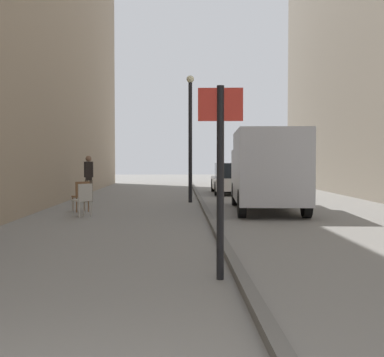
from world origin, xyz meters
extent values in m
plane|color=gray|center=(0.00, 12.00, 0.00)|extent=(80.00, 80.00, 0.00)
cube|color=#615F5B|center=(1.58, 12.00, 0.06)|extent=(0.16, 40.00, 0.12)
cylinder|color=brown|center=(-2.79, 16.97, 0.42)|extent=(0.12, 0.12, 0.83)
cylinder|color=brown|center=(-2.63, 17.03, 0.42)|extent=(0.12, 0.12, 0.83)
cube|color=black|center=(-2.71, 17.00, 1.18)|extent=(0.28, 0.25, 0.71)
cylinder|color=black|center=(-2.83, 16.96, 1.24)|extent=(0.10, 0.10, 0.60)
cylinder|color=black|center=(-2.59, 17.04, 1.24)|extent=(0.10, 0.10, 0.60)
sphere|color=brown|center=(-2.71, 17.00, 1.65)|extent=(0.23, 0.23, 0.23)
cube|color=#B7B7BC|center=(3.46, 12.69, 1.41)|extent=(2.22, 4.00, 2.15)
cube|color=#B7B7BC|center=(3.63, 15.38, 1.15)|extent=(2.07, 1.63, 1.61)
cube|color=black|center=(3.67, 15.91, 1.50)|extent=(1.66, 0.14, 0.71)
cylinder|color=black|center=(2.74, 15.28, 0.40)|extent=(0.27, 0.81, 0.80)
cylinder|color=black|center=(4.51, 15.17, 0.40)|extent=(0.27, 0.81, 0.80)
cylinder|color=black|center=(2.50, 11.51, 0.40)|extent=(0.27, 0.81, 0.80)
cylinder|color=black|center=(4.28, 11.40, 0.40)|extent=(0.27, 0.81, 0.80)
cube|color=silver|center=(3.29, 21.50, 0.49)|extent=(1.85, 4.22, 0.55)
cube|color=black|center=(3.29, 21.50, 1.11)|extent=(1.54, 2.54, 0.68)
cylinder|color=black|center=(2.48, 22.93, 0.32)|extent=(0.21, 0.64, 0.64)
cylinder|color=black|center=(4.12, 22.91, 0.32)|extent=(0.21, 0.64, 0.64)
cylinder|color=black|center=(2.45, 20.08, 0.32)|extent=(0.21, 0.64, 0.64)
cylinder|color=black|center=(4.09, 20.06, 0.32)|extent=(0.21, 0.64, 0.64)
cylinder|color=black|center=(1.31, 4.37, 1.30)|extent=(0.10, 0.10, 2.60)
cube|color=red|center=(1.31, 4.37, 2.35)|extent=(0.60, 0.07, 0.44)
cylinder|color=black|center=(1.18, 16.55, 2.25)|extent=(0.14, 0.14, 4.50)
sphere|color=beige|center=(1.18, 16.55, 4.62)|extent=(0.28, 0.28, 0.28)
cylinder|color=#B7B2A8|center=(-2.26, 11.86, 0.23)|extent=(0.04, 0.04, 0.45)
cylinder|color=#B7B2A8|center=(-1.98, 12.12, 0.23)|extent=(0.04, 0.04, 0.45)
cylinder|color=#B7B2A8|center=(-2.01, 11.59, 0.23)|extent=(0.04, 0.04, 0.45)
cylinder|color=#B7B2A8|center=(-1.73, 11.84, 0.23)|extent=(0.04, 0.04, 0.45)
cube|color=#B7B2A8|center=(-1.99, 11.85, 0.47)|extent=(0.62, 0.62, 0.04)
cube|color=#B7B2A8|center=(-1.86, 11.70, 0.71)|extent=(0.35, 0.32, 0.45)
cylinder|color=brown|center=(-2.56, 13.37, 0.23)|extent=(0.04, 0.04, 0.45)
cylinder|color=brown|center=(-2.23, 13.55, 0.23)|extent=(0.04, 0.04, 0.45)
cylinder|color=brown|center=(-2.37, 13.04, 0.23)|extent=(0.04, 0.04, 0.45)
cylinder|color=brown|center=(-2.05, 13.23, 0.23)|extent=(0.04, 0.04, 0.45)
cube|color=brown|center=(-2.30, 13.30, 0.47)|extent=(0.60, 0.60, 0.04)
cube|color=brown|center=(-2.20, 13.12, 0.71)|extent=(0.40, 0.25, 0.45)
camera|label=1|loc=(0.76, -2.33, 1.62)|focal=47.04mm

